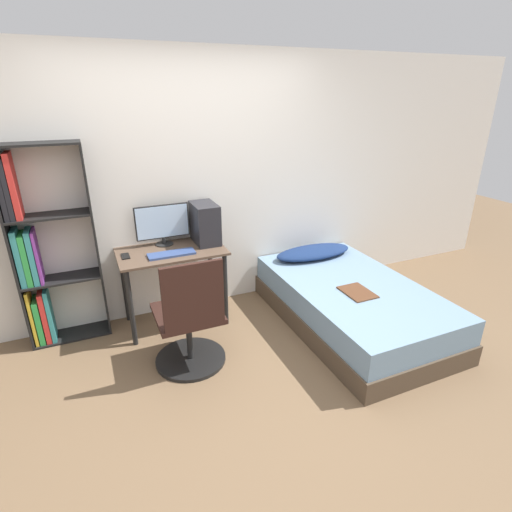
{
  "coord_description": "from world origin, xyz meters",
  "views": [
    {
      "loc": [
        -0.94,
        -2.24,
        2.12
      ],
      "look_at": [
        0.38,
        0.78,
        0.75
      ],
      "focal_mm": 28.0,
      "sensor_mm": 36.0,
      "label": 1
    }
  ],
  "objects_px": {
    "office_chair": "(190,326)",
    "monitor": "(163,224)",
    "bed": "(351,304)",
    "pc_tower": "(205,223)",
    "keyboard": "(172,254)",
    "bookshelf": "(39,257)"
  },
  "relations": [
    {
      "from": "bed",
      "to": "monitor",
      "type": "distance_m",
      "value": 1.96
    },
    {
      "from": "bookshelf",
      "to": "office_chair",
      "type": "bearing_deg",
      "value": -39.98
    },
    {
      "from": "bed",
      "to": "pc_tower",
      "type": "distance_m",
      "value": 1.61
    },
    {
      "from": "keyboard",
      "to": "bed",
      "type": "bearing_deg",
      "value": -20.76
    },
    {
      "from": "keyboard",
      "to": "pc_tower",
      "type": "distance_m",
      "value": 0.46
    },
    {
      "from": "office_chair",
      "to": "keyboard",
      "type": "height_order",
      "value": "office_chair"
    },
    {
      "from": "bookshelf",
      "to": "monitor",
      "type": "xyz_separation_m",
      "value": [
        1.06,
        0.03,
        0.15
      ]
    },
    {
      "from": "bed",
      "to": "pc_tower",
      "type": "xyz_separation_m",
      "value": [
        -1.19,
        0.79,
        0.74
      ]
    },
    {
      "from": "monitor",
      "to": "pc_tower",
      "type": "relative_size",
      "value": 1.31
    },
    {
      "from": "office_chair",
      "to": "monitor",
      "type": "distance_m",
      "value": 1.08
    },
    {
      "from": "bed",
      "to": "monitor",
      "type": "height_order",
      "value": "monitor"
    },
    {
      "from": "office_chair",
      "to": "bed",
      "type": "bearing_deg",
      "value": 0.57
    },
    {
      "from": "bed",
      "to": "pc_tower",
      "type": "height_order",
      "value": "pc_tower"
    },
    {
      "from": "office_chair",
      "to": "bed",
      "type": "relative_size",
      "value": 0.5
    },
    {
      "from": "bed",
      "to": "bookshelf",
      "type": "bearing_deg",
      "value": 161.93
    },
    {
      "from": "bookshelf",
      "to": "bed",
      "type": "relative_size",
      "value": 0.88
    },
    {
      "from": "office_chair",
      "to": "keyboard",
      "type": "relative_size",
      "value": 2.38
    },
    {
      "from": "keyboard",
      "to": "pc_tower",
      "type": "relative_size",
      "value": 1.09
    },
    {
      "from": "bookshelf",
      "to": "keyboard",
      "type": "distance_m",
      "value": 1.1
    },
    {
      "from": "bed",
      "to": "monitor",
      "type": "bearing_deg",
      "value": 150.55
    },
    {
      "from": "monitor",
      "to": "keyboard",
      "type": "distance_m",
      "value": 0.35
    },
    {
      "from": "keyboard",
      "to": "office_chair",
      "type": "bearing_deg",
      "value": -91.71
    }
  ]
}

